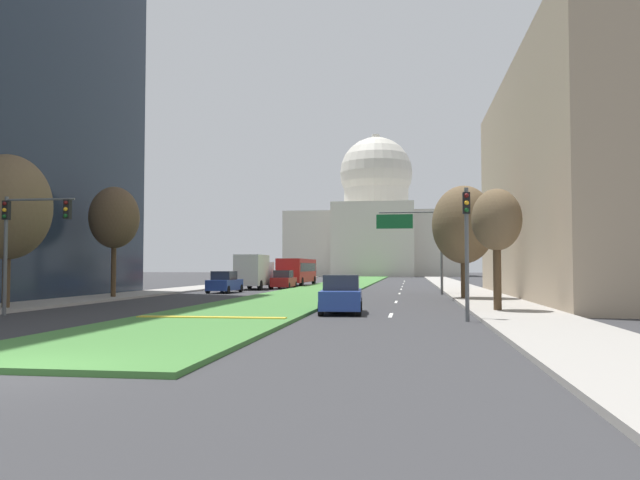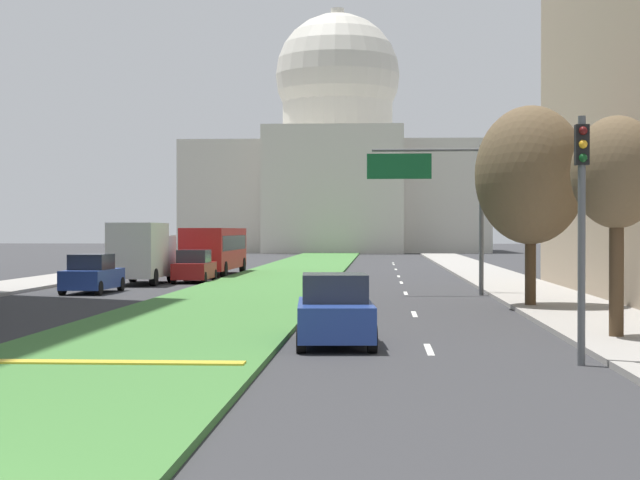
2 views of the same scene
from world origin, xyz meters
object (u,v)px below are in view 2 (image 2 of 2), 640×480
Objects in this scene: sedan_lead_stopped at (335,312)px; sedan_distant at (194,267)px; overhead_guide_sign at (440,189)px; city_bus at (215,247)px; sedan_midblock at (92,275)px; street_tree_right_near at (617,175)px; street_tree_right_mid at (531,176)px; box_truck_delivery at (142,252)px; traffic_light_near_right at (582,207)px; capitol_building at (337,165)px.

sedan_distant reaches higher than sedan_lead_stopped.
overhead_guide_sign is 20.43m from sedan_lead_stopped.
city_bus is at bearing 124.26° from overhead_guide_sign.
overhead_guide_sign is at bearing -55.74° from city_bus.
sedan_midblock is at bearing -106.82° from sedan_distant.
street_tree_right_near is 0.78× the size of street_tree_right_mid.
overhead_guide_sign is 17.42m from box_truck_delivery.
sedan_lead_stopped is 0.97× the size of sedan_distant.
traffic_light_near_right is 0.81× the size of box_truck_delivery.
traffic_light_near_right reaches higher than sedan_midblock.
street_tree_right_near is 27.22m from sedan_midblock.
sedan_lead_stopped is 31.29m from sedan_distant.
overhead_guide_sign is 15.95m from sedan_midblock.
street_tree_right_near is at bearing -84.08° from capitol_building.
street_tree_right_near is (3.37, -18.66, -0.41)m from overhead_guide_sign.
street_tree_right_near is (11.62, -112.01, -7.28)m from capitol_building.
box_truck_delivery is (-16.60, 31.70, -1.64)m from traffic_light_near_right.
sedan_midblock is 10.02m from sedan_distant.
sedan_midblock reaches higher than sedan_lead_stopped.
street_tree_right_mid reaches higher than sedan_distant.
capitol_building is 6.06× the size of box_truck_delivery.
capitol_building reaches higher than sedan_lead_stopped.
box_truck_delivery is (-6.74, -84.98, -9.82)m from capitol_building.
box_truck_delivery is at bearing 117.64° from traffic_light_near_right.
sedan_midblock is (-11.78, 20.41, 0.00)m from sedan_lead_stopped.
sedan_lead_stopped is at bearing -68.08° from box_truck_delivery.
overhead_guide_sign is 8.21m from street_tree_right_mid.
traffic_light_near_right is at bearing -54.58° from sedan_midblock.
overhead_guide_sign is at bearing 93.93° from traffic_light_near_right.
capitol_building is 3.52× the size of city_bus.
sedan_midblock is at bearing -98.32° from city_bus.
sedan_distant is 0.69× the size of box_truck_delivery.
overhead_guide_sign is 1.47× the size of sedan_distant.
overhead_guide_sign is at bearing -84.95° from capitol_building.
street_tree_right_mid reaches higher than box_truck_delivery.
street_tree_right_near is at bearing 8.62° from sedan_lead_stopped.
sedan_distant is at bearing 118.86° from street_tree_right_near.
street_tree_right_mid is 0.66× the size of city_bus.
sedan_distant is 0.40× the size of city_bus.
sedan_midblock is at bearing 177.48° from overhead_guide_sign.
sedan_midblock is (-7.22, -92.66, -10.68)m from capitol_building.
capitol_building is 101.88m from street_tree_right_mid.
street_tree_right_mid is 14.22m from sedan_lead_stopped.
traffic_light_near_right is 35.82m from box_truck_delivery.
street_tree_right_near reaches higher than sedan_lead_stopped.
overhead_guide_sign is 1.48× the size of sedan_midblock.
capitol_building reaches higher than city_bus.
street_tree_right_near reaches higher than sedan_midblock.
city_bus is (2.17, 10.46, 0.09)m from box_truck_delivery.
capitol_building is 7.46× the size of traffic_light_near_right.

